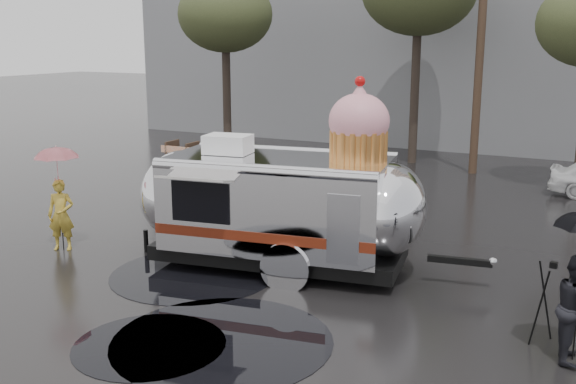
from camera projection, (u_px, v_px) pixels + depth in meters
The scene contains 9 objects.
ground at pixel (177, 292), 12.67m from camera, with size 120.00×120.00×0.00m, color black.
puddles at pixel (168, 323), 11.33m from camera, with size 15.47×6.86×0.01m.
utility_pole at pixel (481, 39), 22.67m from camera, with size 1.60×0.28×9.00m.
tree_left at pixel (225, 15), 25.81m from camera, with size 3.64×3.64×6.95m.
barricade_row at pixel (217, 158), 23.66m from camera, with size 4.30×0.80×1.00m.
airstream_trailer at pixel (284, 201), 13.75m from camera, with size 7.46×3.57×4.06m.
person_left at pixel (61, 215), 15.06m from camera, with size 0.58×0.39×1.61m, color gold.
umbrella_pink at pixel (57, 164), 14.79m from camera, with size 1.21×1.21×2.38m.
tripod at pixel (551, 298), 10.34m from camera, with size 0.53×0.57×1.37m.
Camera 1 is at (7.27, -9.67, 4.71)m, focal length 42.00 mm.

